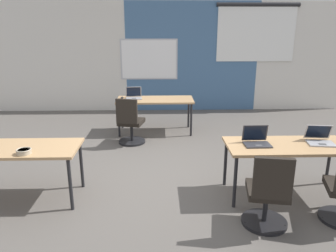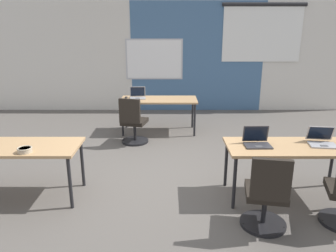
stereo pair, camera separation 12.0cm
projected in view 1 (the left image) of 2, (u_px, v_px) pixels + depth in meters
The scene contains 12 objects.
ground_plane at pixel (154, 176), 4.96m from camera, with size 24.00×24.00×0.00m.
back_wall_assembly at pixel (157, 57), 8.55m from camera, with size 10.00×0.27×2.80m.
desk_near_left at pixel (15, 152), 4.14m from camera, with size 1.60×0.70×0.72m.
desk_near_right at pixel (288, 149), 4.24m from camera, with size 1.60×0.70×0.72m.
desk_far_center at pixel (155, 102), 6.86m from camera, with size 1.60×0.70×0.72m.
laptop_near_right_end at pixel (320, 139), 4.27m from camera, with size 0.37×0.36×0.22m.
laptop_near_right_inner at pixel (257, 140), 4.22m from camera, with size 0.34×0.28×0.24m.
chair_near_right_inner at pixel (268, 197), 3.60m from camera, with size 0.52×0.57×0.92m.
laptop_far_left at pixel (134, 96), 6.89m from camera, with size 0.35×0.30×0.24m.
mouse_far_left at pixel (122, 98), 6.89m from camera, with size 0.07×0.11×0.03m.
chair_far_left at pixel (130, 125), 6.23m from camera, with size 0.53×0.58×0.92m.
snack_bowl at pixel (24, 151), 3.90m from camera, with size 0.18×0.18×0.06m.
Camera 1 is at (0.07, -4.52, 2.19)m, focal length 34.88 mm.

